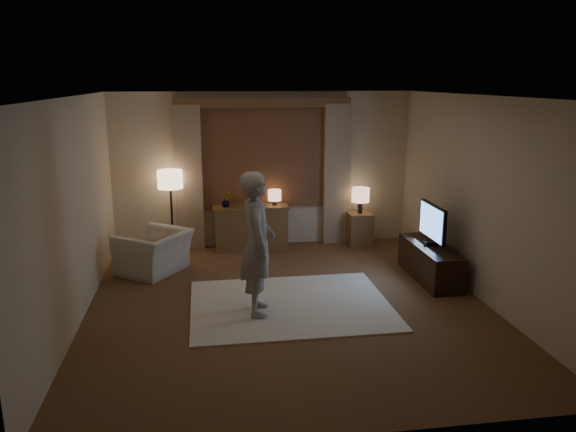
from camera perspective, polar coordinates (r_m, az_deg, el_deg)
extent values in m
cube|color=brown|center=(7.23, 0.02, -9.07)|extent=(5.00, 5.50, 0.02)
cube|color=silver|center=(6.67, 0.02, 12.16)|extent=(5.00, 5.50, 0.02)
cube|color=beige|center=(9.52, -2.52, 4.71)|extent=(5.00, 0.02, 2.60)
cube|color=beige|center=(4.23, 5.77, -7.00)|extent=(5.00, 0.02, 2.60)
cube|color=beige|center=(6.92, -20.99, 0.35)|extent=(0.02, 5.50, 2.60)
cube|color=beige|center=(7.62, 19.03, 1.68)|extent=(0.02, 5.50, 2.60)
cube|color=black|center=(9.46, -2.51, 6.18)|extent=(2.00, 0.01, 1.70)
cube|color=brown|center=(9.45, -2.51, 6.17)|extent=(2.08, 0.04, 1.78)
cube|color=tan|center=(9.38, -10.07, 3.75)|extent=(0.45, 0.12, 2.40)
cube|color=tan|center=(9.65, 4.98, 4.19)|extent=(0.45, 0.12, 2.40)
cube|color=brown|center=(9.32, -2.53, 11.44)|extent=(2.90, 0.14, 0.16)
cube|color=white|center=(7.21, 0.24, -8.99)|extent=(2.50, 2.00, 0.02)
cube|color=brown|center=(9.44, -3.76, -1.28)|extent=(1.20, 0.40, 0.70)
cube|color=brown|center=(9.34, -3.81, 1.39)|extent=(0.16, 0.02, 0.20)
imported|color=#999999|center=(9.30, -6.27, 1.60)|extent=(0.17, 0.13, 0.30)
cylinder|color=black|center=(9.39, -1.37, 1.23)|extent=(0.08, 0.08, 0.12)
cylinder|color=#FFCC99|center=(9.36, -1.38, 2.13)|extent=(0.22, 0.22, 0.18)
cylinder|color=black|center=(9.47, -11.53, -3.61)|extent=(0.29, 0.29, 0.03)
cylinder|color=black|center=(9.33, -11.69, -0.48)|extent=(0.04, 0.04, 1.10)
cylinder|color=#FFCC99|center=(9.19, -11.90, 3.67)|extent=(0.40, 0.40, 0.29)
imported|color=beige|center=(8.51, -13.44, -3.62)|extent=(1.22, 1.25, 0.62)
cube|color=brown|center=(9.75, 7.27, -1.31)|extent=(0.40, 0.40, 0.56)
cylinder|color=black|center=(9.66, 7.34, 0.87)|extent=(0.08, 0.08, 0.20)
cylinder|color=#FFCC99|center=(9.61, 7.38, 2.15)|extent=(0.30, 0.30, 0.24)
cube|color=black|center=(8.28, 14.24, -4.58)|extent=(0.45, 1.40, 0.50)
cube|color=black|center=(8.20, 14.36, -2.73)|extent=(0.20, 0.09, 0.06)
cube|color=black|center=(8.12, 14.49, -0.59)|extent=(0.05, 0.83, 0.50)
cube|color=#5284DF|center=(8.11, 14.31, -0.60)|extent=(0.00, 0.77, 0.45)
imported|color=gray|center=(6.68, -3.13, -2.84)|extent=(0.45, 0.65, 1.74)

